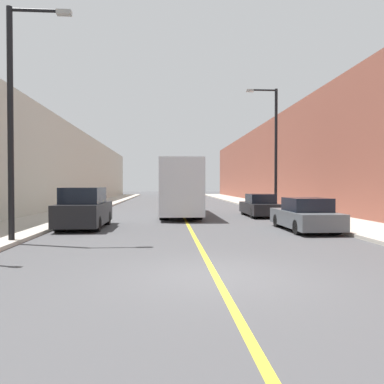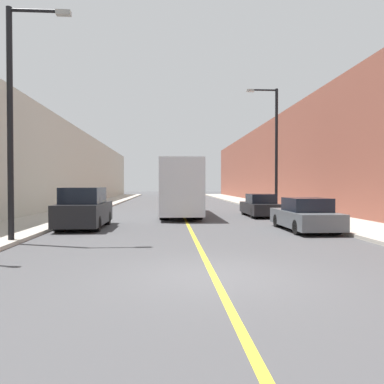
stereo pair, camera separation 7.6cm
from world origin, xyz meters
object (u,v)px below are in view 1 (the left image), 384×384
car_right_near (305,216)px  car_right_mid (260,206)px  street_lamp_left (15,110)px  street_lamp_right (274,144)px  bus (179,187)px  parked_suv_left (84,209)px

car_right_near → car_right_mid: bearing=91.4°
car_right_mid → street_lamp_left: 15.71m
car_right_mid → street_lamp_left: street_lamp_left is taller
car_right_near → street_lamp_right: size_ratio=0.53×
bus → street_lamp_right: 7.21m
parked_suv_left → car_right_mid: parked_suv_left is taller
parked_suv_left → street_lamp_left: 6.06m
car_right_mid → car_right_near: bearing=-88.6°
car_right_mid → parked_suv_left: bearing=-149.8°
parked_suv_left → car_right_mid: 11.39m
street_lamp_right → bus: bearing=-175.9°
car_right_near → street_lamp_right: bearing=82.4°
street_lamp_left → street_lamp_right: 17.39m
car_right_mid → street_lamp_right: size_ratio=0.52×
street_lamp_right → car_right_near: bearing=-97.6°
bus → street_lamp_left: (-6.02, -11.56, 2.74)m
car_right_near → street_lamp_right: (1.21, 9.09, 4.20)m
bus → street_lamp_left: street_lamp_left is taller
parked_suv_left → car_right_near: (10.03, -1.65, -0.22)m
car_right_mid → street_lamp_right: street_lamp_right is taller
car_right_near → street_lamp_left: 12.38m
street_lamp_left → street_lamp_right: street_lamp_right is taller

